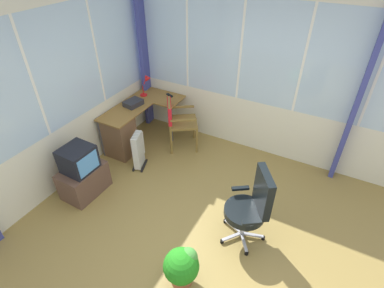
{
  "coord_description": "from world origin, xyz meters",
  "views": [
    {
      "loc": [
        -2.07,
        -1.01,
        3.24
      ],
      "look_at": [
        0.89,
        0.59,
        0.77
      ],
      "focal_mm": 27.9,
      "sensor_mm": 36.0,
      "label": 1
    }
  ],
  "objects_px": {
    "wooden_armchair": "(176,118)",
    "office_chair": "(253,204)",
    "desk_lamp": "(147,82)",
    "paper_tray": "(133,103)",
    "tv_on_stand": "(82,173)",
    "potted_plant": "(182,266)",
    "tv_remote": "(170,95)",
    "space_heater": "(139,150)",
    "desk": "(123,132)"
  },
  "relations": [
    {
      "from": "wooden_armchair",
      "to": "office_chair",
      "type": "bearing_deg",
      "value": -124.68
    },
    {
      "from": "desk_lamp",
      "to": "paper_tray",
      "type": "xyz_separation_m",
      "value": [
        -0.47,
        -0.02,
        -0.2
      ]
    },
    {
      "from": "office_chair",
      "to": "tv_on_stand",
      "type": "relative_size",
      "value": 1.29
    },
    {
      "from": "desk_lamp",
      "to": "potted_plant",
      "type": "distance_m",
      "value": 3.32
    },
    {
      "from": "tv_remote",
      "to": "space_heater",
      "type": "bearing_deg",
      "value": -151.66
    },
    {
      "from": "space_heater",
      "to": "desk_lamp",
      "type": "bearing_deg",
      "value": 25.5
    },
    {
      "from": "tv_on_stand",
      "to": "tv_remote",
      "type": "bearing_deg",
      "value": -6.15
    },
    {
      "from": "paper_tray",
      "to": "tv_on_stand",
      "type": "height_order",
      "value": "paper_tray"
    },
    {
      "from": "space_heater",
      "to": "potted_plant",
      "type": "height_order",
      "value": "space_heater"
    },
    {
      "from": "desk",
      "to": "paper_tray",
      "type": "distance_m",
      "value": 0.53
    },
    {
      "from": "desk_lamp",
      "to": "tv_on_stand",
      "type": "relative_size",
      "value": 0.47
    },
    {
      "from": "space_heater",
      "to": "desk",
      "type": "bearing_deg",
      "value": 66.9
    },
    {
      "from": "desk_lamp",
      "to": "wooden_armchair",
      "type": "distance_m",
      "value": 0.9
    },
    {
      "from": "desk_lamp",
      "to": "wooden_armchair",
      "type": "height_order",
      "value": "desk_lamp"
    },
    {
      "from": "desk_lamp",
      "to": "potted_plant",
      "type": "bearing_deg",
      "value": -139.27
    },
    {
      "from": "desk_lamp",
      "to": "paper_tray",
      "type": "height_order",
      "value": "desk_lamp"
    },
    {
      "from": "paper_tray",
      "to": "tv_on_stand",
      "type": "xyz_separation_m",
      "value": [
        -1.46,
        -0.14,
        -0.42
      ]
    },
    {
      "from": "tv_remote",
      "to": "paper_tray",
      "type": "height_order",
      "value": "paper_tray"
    },
    {
      "from": "desk_lamp",
      "to": "wooden_armchair",
      "type": "bearing_deg",
      "value": -110.62
    },
    {
      "from": "paper_tray",
      "to": "desk_lamp",
      "type": "bearing_deg",
      "value": 1.88
    },
    {
      "from": "tv_remote",
      "to": "office_chair",
      "type": "height_order",
      "value": "office_chair"
    },
    {
      "from": "tv_on_stand",
      "to": "space_heater",
      "type": "xyz_separation_m",
      "value": [
        0.88,
        -0.34,
        -0.04
      ]
    },
    {
      "from": "office_chair",
      "to": "wooden_armchair",
      "type": "bearing_deg",
      "value": 55.32
    },
    {
      "from": "paper_tray",
      "to": "wooden_armchair",
      "type": "bearing_deg",
      "value": -76.35
    },
    {
      "from": "wooden_armchair",
      "to": "office_chair",
      "type": "relative_size",
      "value": 0.87
    },
    {
      "from": "desk_lamp",
      "to": "tv_remote",
      "type": "height_order",
      "value": "desk_lamp"
    },
    {
      "from": "paper_tray",
      "to": "office_chair",
      "type": "height_order",
      "value": "office_chair"
    },
    {
      "from": "potted_plant",
      "to": "paper_tray",
      "type": "bearing_deg",
      "value": 46.52
    },
    {
      "from": "potted_plant",
      "to": "tv_remote",
      "type": "bearing_deg",
      "value": 33.87
    },
    {
      "from": "desk",
      "to": "wooden_armchair",
      "type": "height_order",
      "value": "wooden_armchair"
    },
    {
      "from": "tv_on_stand",
      "to": "wooden_armchair",
      "type": "bearing_deg",
      "value": -20.3
    },
    {
      "from": "office_chair",
      "to": "potted_plant",
      "type": "distance_m",
      "value": 1.07
    },
    {
      "from": "office_chair",
      "to": "tv_on_stand",
      "type": "xyz_separation_m",
      "value": [
        -0.4,
        2.4,
        -0.22
      ]
    },
    {
      "from": "space_heater",
      "to": "potted_plant",
      "type": "relative_size",
      "value": 1.27
    },
    {
      "from": "wooden_armchair",
      "to": "tv_on_stand",
      "type": "relative_size",
      "value": 1.12
    },
    {
      "from": "tv_remote",
      "to": "office_chair",
      "type": "relative_size",
      "value": 0.14
    },
    {
      "from": "potted_plant",
      "to": "office_chair",
      "type": "bearing_deg",
      "value": -24.73
    },
    {
      "from": "desk",
      "to": "desk_lamp",
      "type": "distance_m",
      "value": 1.02
    },
    {
      "from": "paper_tray",
      "to": "potted_plant",
      "type": "xyz_separation_m",
      "value": [
        -2.0,
        -2.11,
        -0.49
      ]
    },
    {
      "from": "tv_remote",
      "to": "space_heater",
      "type": "xyz_separation_m",
      "value": [
        -1.18,
        -0.12,
        -0.42
      ]
    },
    {
      "from": "potted_plant",
      "to": "desk",
      "type": "bearing_deg",
      "value": 52.23
    },
    {
      "from": "office_chair",
      "to": "potted_plant",
      "type": "bearing_deg",
      "value": 155.27
    },
    {
      "from": "desk",
      "to": "tv_remote",
      "type": "relative_size",
      "value": 9.65
    },
    {
      "from": "wooden_armchair",
      "to": "office_chair",
      "type": "height_order",
      "value": "office_chair"
    },
    {
      "from": "tv_remote",
      "to": "potted_plant",
      "type": "bearing_deg",
      "value": -123.64
    },
    {
      "from": "tv_on_stand",
      "to": "space_heater",
      "type": "relative_size",
      "value": 1.28
    },
    {
      "from": "office_chair",
      "to": "paper_tray",
      "type": "bearing_deg",
      "value": 67.33
    },
    {
      "from": "desk_lamp",
      "to": "potted_plant",
      "type": "relative_size",
      "value": 0.75
    },
    {
      "from": "potted_plant",
      "to": "tv_on_stand",
      "type": "bearing_deg",
      "value": 74.63
    },
    {
      "from": "office_chair",
      "to": "space_heater",
      "type": "xyz_separation_m",
      "value": [
        0.49,
        2.06,
        -0.26
      ]
    }
  ]
}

